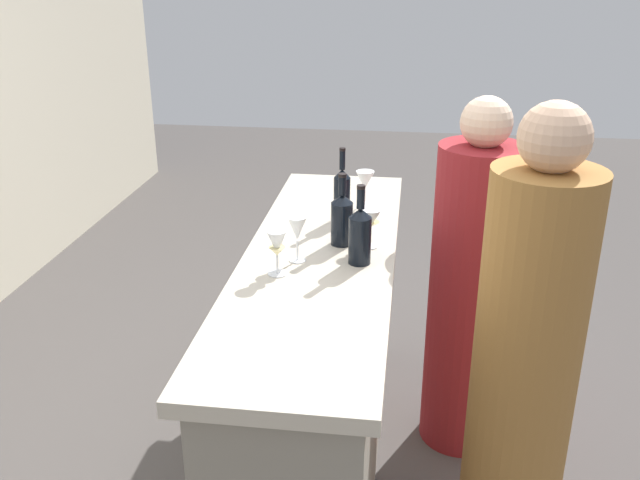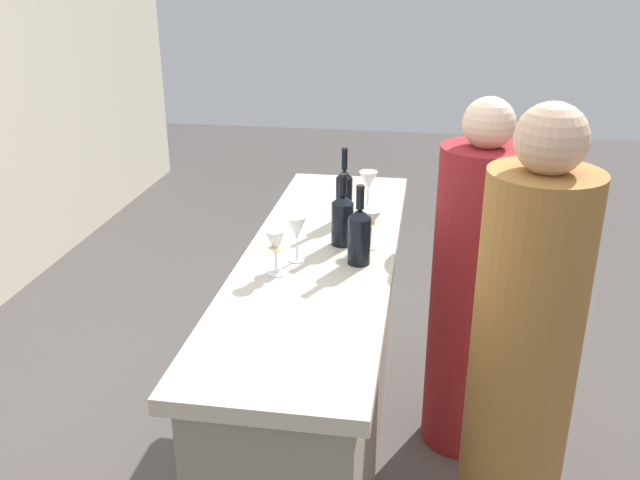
{
  "view_description": "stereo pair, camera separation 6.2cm",
  "coord_description": "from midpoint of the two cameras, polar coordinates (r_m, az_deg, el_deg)",
  "views": [
    {
      "loc": [
        -2.32,
        -0.31,
        1.98
      ],
      "look_at": [
        0.0,
        0.0,
        1.02
      ],
      "focal_mm": 39.0,
      "sensor_mm": 36.0,
      "label": 1
    },
    {
      "loc": [
        -2.31,
        -0.37,
        1.98
      ],
      "look_at": [
        0.0,
        0.0,
        1.02
      ],
      "focal_mm": 39.0,
      "sensor_mm": 36.0,
      "label": 2
    }
  ],
  "objects": [
    {
      "name": "wine_glass_near_right",
      "position": [
        2.44,
        -2.61,
        0.82
      ],
      "size": [
        0.07,
        0.07,
        0.17
      ],
      "color": "white",
      "rests_on": "bar_counter"
    },
    {
      "name": "wine_glass_far_left",
      "position": [
        2.35,
        -4.31,
        -0.51
      ],
      "size": [
        0.07,
        0.07,
        0.16
      ],
      "color": "white",
      "rests_on": "bar_counter"
    },
    {
      "name": "person_left_guest",
      "position": [
        2.28,
        15.56,
        -10.97
      ],
      "size": [
        0.42,
        0.42,
        1.63
      ],
      "rotation": [
        0.0,
        0.0,
        1.96
      ],
      "color": "#9E6B33",
      "rests_on": "ground"
    },
    {
      "name": "person_center_guest",
      "position": [
        2.91,
        11.67,
        -4.38
      ],
      "size": [
        0.45,
        0.45,
        1.51
      ],
      "rotation": [
        0.0,
        0.0,
        1.2
      ],
      "color": "maroon",
      "rests_on": "ground"
    },
    {
      "name": "bar_counter",
      "position": [
        2.78,
        -0.64,
        -10.15
      ],
      "size": [
        1.94,
        0.55,
        0.97
      ],
      "color": "gray",
      "rests_on": "ground"
    },
    {
      "name": "wine_bottle_leftmost_near_black",
      "position": [
        2.43,
        2.57,
        0.48
      ],
      "size": [
        0.08,
        0.08,
        0.29
      ],
      "color": "black",
      "rests_on": "bar_counter"
    },
    {
      "name": "wine_glass_near_left",
      "position": [
        2.57,
        3.5,
        1.61
      ],
      "size": [
        0.08,
        0.08,
        0.15
      ],
      "color": "white",
      "rests_on": "bar_counter"
    },
    {
      "name": "ground_plane",
      "position": [
        3.07,
        -0.6,
        -17.88
      ],
      "size": [
        12.0,
        12.0,
        0.0
      ],
      "primitive_type": "plane",
      "color": "#4C4744"
    },
    {
      "name": "wine_bottle_center_near_black",
      "position": [
        2.83,
        1.19,
        3.84
      ],
      "size": [
        0.07,
        0.07,
        0.31
      ],
      "color": "black",
      "rests_on": "bar_counter"
    },
    {
      "name": "wine_glass_near_center",
      "position": [
        3.01,
        3.13,
        4.83
      ],
      "size": [
        0.08,
        0.08,
        0.15
      ],
      "color": "white",
      "rests_on": "bar_counter"
    },
    {
      "name": "wine_bottle_second_left_near_black",
      "position": [
        2.59,
        1.13,
        1.82
      ],
      "size": [
        0.08,
        0.08,
        0.28
      ],
      "color": "black",
      "rests_on": "bar_counter"
    }
  ]
}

